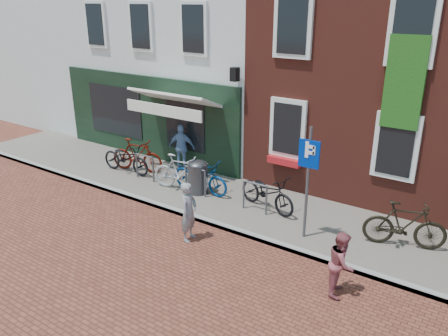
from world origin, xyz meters
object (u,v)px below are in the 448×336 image
Objects in this scene: bicycle_0 at (126,158)px; bicycle_5 at (405,225)px; cafe_person at (182,147)px; bicycle_1 at (137,155)px; boy at (341,263)px; bicycle_3 at (181,173)px; woman at (189,212)px; bicycle_4 at (267,192)px; parking_sign at (308,169)px; bicycle_2 at (200,176)px; litter_bin at (198,175)px.

bicycle_0 is 1.03× the size of bicycle_5.
bicycle_1 is (-1.09, -0.98, -0.22)m from cafe_person.
bicycle_3 is at bearing 57.53° from boy.
woman is 1.11× the size of boy.
bicycle_1 is (-4.12, 2.44, -0.08)m from woman.
bicycle_1 is 4.93m from bicycle_4.
bicycle_3 is at bearing 74.93° from bicycle_5.
parking_sign is at bearing -97.91° from bicycle_0.
bicycle_2 is at bearing -108.11° from bicycle_1.
bicycle_3 and bicycle_5 have the same top height.
bicycle_1 is at bearing 174.22° from litter_bin.
bicycle_5 is (5.72, 0.14, 0.05)m from bicycle_2.
bicycle_0 is at bearing 91.48° from bicycle_2.
parking_sign is 1.45× the size of bicycle_0.
parking_sign reaches higher than woman.
litter_bin is 2.74m from bicycle_1.
bicycle_3 is (-4.22, 0.52, -1.18)m from parking_sign.
bicycle_4 is at bearing 72.32° from bicycle_5.
bicycle_5 is at bearing -71.77° from woman.
cafe_person is at bearing 160.21° from parking_sign.
cafe_person is 0.81× the size of bicycle_0.
bicycle_4 is (3.84, -1.08, -0.27)m from cafe_person.
parking_sign reaches higher than bicycle_5.
bicycle_5 is (0.61, 2.36, -0.01)m from boy.
parking_sign reaches higher than cafe_person.
parking_sign is 1.45× the size of bicycle_2.
bicycle_2 is 1.03× the size of bicycle_3.
woman is at bearing -134.68° from bicycle_1.
boy reaches higher than bicycle_4.
bicycle_5 reaches higher than bicycle_0.
bicycle_3 is (2.19, -0.41, 0.00)m from bicycle_1.
woman is 4.84m from bicycle_0.
parking_sign is at bearing -10.04° from litter_bin.
boy is (5.15, -2.14, 0.01)m from litter_bin.
bicycle_3 is at bearing 110.38° from bicycle_2.
bicycle_2 is at bearing 20.83° from woman.
bicycle_0 is at bearing 53.28° from woman.
bicycle_4 is at bearing -105.15° from bicycle_1.
cafe_person reaches higher than woman.
bicycle_3 is 0.97× the size of bicycle_4.
bicycle_3 is at bearing 173.00° from parking_sign.
bicycle_5 is (8.48, -0.06, 0.00)m from bicycle_1.
bicycle_5 is (8.70, 0.23, 0.05)m from bicycle_0.
bicycle_3 is at bearing -114.65° from bicycle_1.
cafe_person reaches higher than bicycle_5.
boy is 0.86× the size of cafe_person.
litter_bin is 0.58× the size of bicycle_5.
boy is 2.44m from bicycle_5.
bicycle_4 is (-2.94, 2.32, -0.07)m from boy.
woman reaches higher than bicycle_3.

